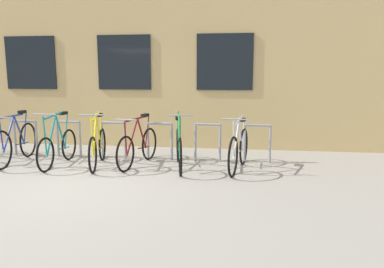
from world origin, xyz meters
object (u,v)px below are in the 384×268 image
(bicycle_silver, at_px, (239,149))
(bicycle_yellow, at_px, (98,146))
(bicycle_green, at_px, (179,148))
(bicycle_blue, at_px, (16,142))
(bicycle_maroon, at_px, (138,146))
(bicycle_teal, at_px, (58,146))

(bicycle_silver, xyz_separation_m, bicycle_yellow, (-2.72, -0.07, -0.01))
(bicycle_green, height_order, bicycle_yellow, bicycle_green)
(bicycle_silver, height_order, bicycle_yellow, bicycle_yellow)
(bicycle_green, bearing_deg, bicycle_blue, 179.96)
(bicycle_silver, height_order, bicycle_maroon, bicycle_silver)
(bicycle_blue, distance_m, bicycle_teal, 0.96)
(bicycle_silver, bearing_deg, bicycle_teal, -178.19)
(bicycle_blue, distance_m, bicycle_yellow, 1.76)
(bicycle_blue, distance_m, bicycle_silver, 4.49)
(bicycle_blue, bearing_deg, bicycle_green, -0.04)
(bicycle_teal, relative_size, bicycle_yellow, 0.99)
(bicycle_silver, bearing_deg, bicycle_green, -179.57)
(bicycle_maroon, bearing_deg, bicycle_silver, -3.15)
(bicycle_blue, bearing_deg, bicycle_maroon, 2.60)
(bicycle_teal, height_order, bicycle_maroon, bicycle_teal)
(bicycle_blue, height_order, bicycle_teal, bicycle_teal)
(bicycle_green, bearing_deg, bicycle_yellow, -177.63)
(bicycle_silver, relative_size, bicycle_maroon, 0.99)
(bicycle_teal, xyz_separation_m, bicycle_green, (2.40, 0.10, 0.01))
(bicycle_teal, bearing_deg, bicycle_silver, 1.81)
(bicycle_blue, relative_size, bicycle_yellow, 1.10)
(bicycle_blue, xyz_separation_m, bicycle_green, (3.36, -0.00, -0.02))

